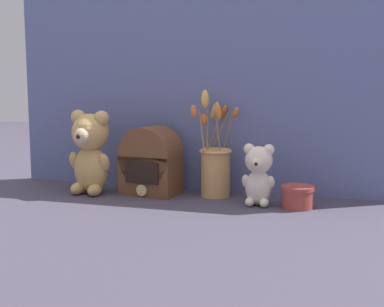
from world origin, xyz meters
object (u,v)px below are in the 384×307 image
(teddy_bear_large, at_px, (90,150))
(decorative_tin_tall, at_px, (298,196))
(teddy_bear_medium, at_px, (259,173))
(flower_vase, at_px, (215,165))
(vintage_radio, at_px, (151,163))

(teddy_bear_large, distance_m, decorative_tin_tall, 0.70)
(teddy_bear_medium, xyz_separation_m, flower_vase, (-0.16, 0.08, 0.00))
(flower_vase, distance_m, vintage_radio, 0.22)
(teddy_bear_large, relative_size, teddy_bear_medium, 1.47)
(teddy_bear_large, height_order, decorative_tin_tall, teddy_bear_large)
(flower_vase, relative_size, decorative_tin_tall, 3.40)
(teddy_bear_large, bearing_deg, flower_vase, 10.81)
(teddy_bear_medium, distance_m, flower_vase, 0.18)
(teddy_bear_large, relative_size, decorative_tin_tall, 2.72)
(vintage_radio, bearing_deg, flower_vase, 6.15)
(flower_vase, bearing_deg, teddy_bear_large, -169.19)
(teddy_bear_medium, bearing_deg, vintage_radio, 171.00)
(vintage_radio, bearing_deg, teddy_bear_medium, -9.00)
(teddy_bear_medium, bearing_deg, decorative_tin_tall, 2.99)
(flower_vase, height_order, decorative_tin_tall, flower_vase)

